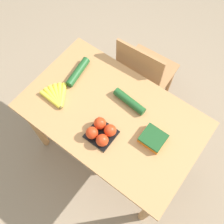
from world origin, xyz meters
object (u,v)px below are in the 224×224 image
at_px(banana_bunch, 56,97).
at_px(cucumber_far, 78,72).
at_px(cucumber_near, 130,101).
at_px(tomato_pack, 101,132).
at_px(carrot_bag, 153,138).
at_px(chair, 144,74).

xyz_separation_m(banana_bunch, cucumber_far, (-0.01, 0.24, 0.01)).
bearing_deg(cucumber_near, tomato_pack, -92.34).
distance_m(tomato_pack, carrot_bag, 0.32).
bearing_deg(chair, cucumber_near, 104.59).
distance_m(chair, tomato_pack, 0.80).
bearing_deg(carrot_bag, cucumber_far, 171.86).
bearing_deg(tomato_pack, cucumber_near, 87.66).
xyz_separation_m(chair, cucumber_far, (-0.29, -0.46, 0.31)).
distance_m(chair, cucumber_far, 0.62).
xyz_separation_m(chair, carrot_bag, (0.40, -0.56, 0.31)).
xyz_separation_m(banana_bunch, cucumber_near, (0.42, 0.26, 0.01)).
bearing_deg(cucumber_near, carrot_bag, -25.00).
distance_m(chair, banana_bunch, 0.80).
bearing_deg(carrot_bag, cucumber_near, 155.00).
bearing_deg(banana_bunch, carrot_bag, 11.33).
height_order(banana_bunch, carrot_bag, carrot_bag).
bearing_deg(cucumber_near, cucumber_far, -176.57).
bearing_deg(tomato_pack, banana_bunch, 176.01).
distance_m(banana_bunch, carrot_bag, 0.70).
xyz_separation_m(banana_bunch, tomato_pack, (0.40, -0.03, 0.03)).
relative_size(chair, cucumber_near, 3.72).
height_order(tomato_pack, cucumber_far, tomato_pack).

